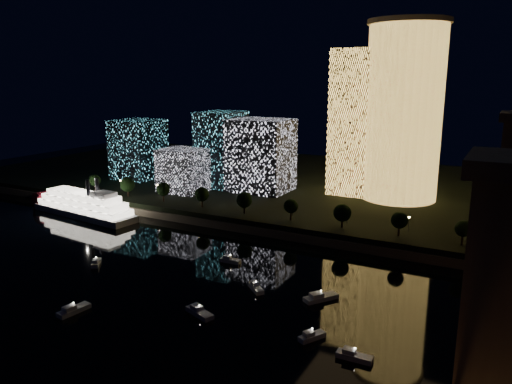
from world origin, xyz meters
TOP-DOWN VIEW (x-y plane):
  - ground at (0.00, 0.00)m, footprint 520.00×520.00m
  - far_bank at (0.00, 160.00)m, footprint 420.00×160.00m
  - seawall at (0.00, 82.00)m, footprint 420.00×6.00m
  - tower_cylindrical at (17.67, 142.19)m, footprint 34.00×34.00m
  - tower_rectangular at (-3.16, 143.50)m, footprint 20.27×20.27m
  - midrise_blocks at (-71.91, 124.71)m, footprint 95.66×40.24m
  - truss_bridge at (65.00, 3.72)m, footprint 13.00×266.00m
  - riverboat at (-99.69, 69.03)m, footprint 58.34×17.96m
  - motorboats at (-2.99, 7.79)m, footprint 94.36×83.45m
  - esplanade_trees at (-32.75, 88.00)m, footprint 165.40×6.55m
  - street_lamps at (-34.00, 94.00)m, footprint 132.70×0.70m

SIDE VIEW (x-z plane):
  - ground at x=0.00m, z-range 0.00..0.00m
  - motorboats at x=-2.99m, z-range -0.58..2.20m
  - seawall at x=0.00m, z-range 0.00..3.00m
  - far_bank at x=0.00m, z-range 0.00..5.00m
  - riverboat at x=-99.69m, z-range -4.21..13.09m
  - street_lamps at x=-34.00m, z-range 6.20..11.85m
  - esplanade_trees at x=-32.75m, z-range 6.08..14.85m
  - truss_bridge at x=65.00m, z-range -8.75..41.25m
  - midrise_blocks at x=-71.91m, z-range 2.78..38.95m
  - tower_rectangular at x=-3.16m, z-range 5.00..69.50m
  - tower_cylindrical at x=17.67m, z-range 5.13..80.69m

